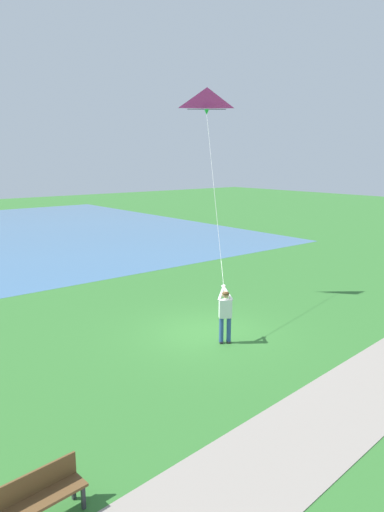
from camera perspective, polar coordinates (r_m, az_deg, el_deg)
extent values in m
plane|color=#33702D|center=(16.02, 1.78, -9.39)|extent=(120.00, 120.00, 0.00)
cube|color=gray|center=(11.13, 14.58, -19.91)|extent=(5.16, 32.09, 0.02)
cube|color=#232328|center=(15.20, 3.59, -10.49)|extent=(0.26, 0.23, 0.06)
cylinder|color=#2D4C8E|center=(15.03, 3.63, -9.04)|extent=(0.14, 0.14, 0.82)
cube|color=#232328|center=(15.23, 4.50, -10.45)|extent=(0.26, 0.23, 0.06)
cylinder|color=#2D4C8E|center=(15.06, 4.54, -9.00)|extent=(0.14, 0.14, 0.82)
cube|color=white|center=(14.81, 4.12, -6.45)|extent=(0.41, 0.45, 0.60)
sphere|color=tan|center=(14.67, 4.15, -4.74)|extent=(0.22, 0.22, 0.22)
ellipsoid|color=#4C3319|center=(14.64, 4.16, -4.61)|extent=(0.31, 0.31, 0.13)
cylinder|color=white|center=(14.87, 3.68, -4.55)|extent=(0.33, 0.54, 0.43)
cylinder|color=white|center=(14.89, 4.35, -4.53)|extent=(0.56, 0.14, 0.43)
sphere|color=tan|center=(15.00, 3.93, -3.89)|extent=(0.10, 0.10, 0.10)
pyramid|color=#E02D9E|center=(19.26, 1.87, 18.72)|extent=(1.42, 1.63, 0.76)
cone|color=green|center=(19.46, 1.81, 17.26)|extent=(0.28, 0.28, 0.22)
cylinder|color=black|center=(19.47, 1.81, 17.58)|extent=(0.95, 1.24, 0.02)
cylinder|color=silver|center=(16.94, 2.75, 7.99)|extent=(4.14, 2.82, 5.86)
cube|color=brown|center=(8.72, -18.12, -26.64)|extent=(0.57, 1.53, 0.05)
cube|color=brown|center=(8.72, -18.83, -24.81)|extent=(0.17, 1.50, 0.40)
cube|color=#2D2D33|center=(8.98, -13.22, -26.86)|extent=(0.06, 0.06, 0.45)
cube|color=#2D2D33|center=(9.20, -14.37, -25.84)|extent=(0.06, 0.06, 0.45)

